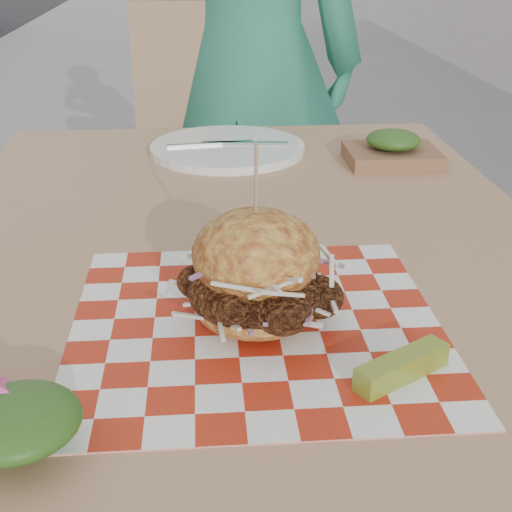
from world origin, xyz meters
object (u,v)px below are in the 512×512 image
object	(u,v)px
diner	(247,58)
patio_chair	(222,170)
patio_table	(243,308)
sandwich	(256,277)

from	to	relation	value
diner	patio_chair	bearing A→B (deg)	72.33
diner	patio_chair	xyz separation A→B (m)	(-0.07, -0.11, -0.26)
patio_table	sandwich	world-z (taller)	sandwich
diner	sandwich	size ratio (longest dim) A/B	8.82
diner	patio_table	world-z (taller)	diner
patio_table	sandwich	distance (m)	0.22
patio_table	patio_chair	bearing A→B (deg)	89.77
patio_chair	sandwich	bearing A→B (deg)	-87.88
patio_table	patio_chair	xyz separation A→B (m)	(0.00, 0.94, -0.12)
diner	sandwich	world-z (taller)	diner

